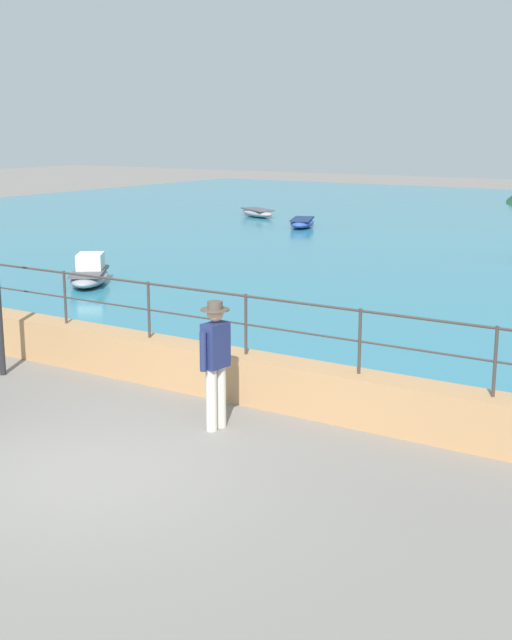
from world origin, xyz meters
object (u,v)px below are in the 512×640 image
(boat_1, at_px, (302,222))
(boat_3, at_px, (90,274))
(boat_5, at_px, (257,212))
(person_walking, at_px, (216,359))

(boat_1, bearing_deg, boat_3, -82.83)
(boat_5, bearing_deg, person_walking, -58.24)
(boat_1, bearing_deg, boat_5, 146.80)
(person_walking, height_order, boat_5, person_walking)
(boat_1, xyz_separation_m, boat_3, (1.74, -13.82, 0.07))
(boat_1, xyz_separation_m, boat_5, (-3.69, 2.42, 0.00))
(boat_1, distance_m, boat_3, 13.92)
(boat_1, bearing_deg, person_walking, -62.89)
(boat_1, height_order, boat_5, same)
(person_walking, relative_size, boat_1, 0.71)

